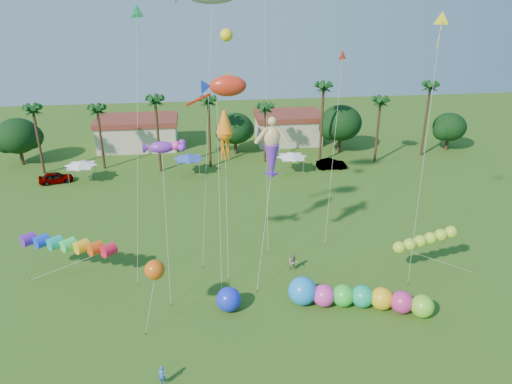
{
  "coord_description": "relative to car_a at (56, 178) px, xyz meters",
  "views": [
    {
      "loc": [
        -4.44,
        -27.27,
        25.61
      ],
      "look_at": [
        0.0,
        10.0,
        9.0
      ],
      "focal_mm": 35.0,
      "sensor_mm": 36.0,
      "label": 1
    }
  ],
  "objects": [
    {
      "name": "tree_line",
      "position": [
        27.08,
        7.63,
        3.55
      ],
      "size": [
        69.46,
        8.91,
        11.0
      ],
      "color": "#3A2819",
      "rests_on": "ground"
    },
    {
      "name": "delta_kite_red",
      "position": [
        32.97,
        -16.43,
        17.17
      ],
      "size": [
        2.31,
        4.4,
        18.83
      ],
      "color": "#F43D1B",
      "rests_on": "ground"
    },
    {
      "name": "fish_kite",
      "position": [
        21.74,
        -21.03,
        15.94
      ],
      "size": [
        5.01,
        7.58,
        17.67
      ],
      "color": "red",
      "rests_on": "ground"
    },
    {
      "name": "tent_row",
      "position": [
        17.52,
        -0.03,
        2.02
      ],
      "size": [
        31.0,
        4.0,
        0.6
      ],
      "color": "white",
      "rests_on": "ground"
    },
    {
      "name": "lobster_kite",
      "position": [
        16.01,
        -24.55,
        11.84
      ],
      "size": [
        3.91,
        5.7,
        13.26
      ],
      "color": "purple",
      "rests_on": "ground"
    },
    {
      "name": "spectator_a",
      "position": [
        15.85,
        -37.48,
        0.06
      ],
      "size": [
        0.61,
        0.44,
        1.57
      ],
      "primitive_type": "imported",
      "rotation": [
        0.0,
        0.0,
        -0.12
      ],
      "color": "#326CB1",
      "rests_on": "ground"
    },
    {
      "name": "merman_kite",
      "position": [
        25.3,
        -22.95,
        10.47
      ],
      "size": [
        3.22,
        5.75,
        13.89
      ],
      "color": "#DDB87D",
      "rests_on": "ground"
    },
    {
      "name": "ground",
      "position": [
        23.52,
        -36.36,
        -0.73
      ],
      "size": [
        160.0,
        160.0,
        0.0
      ],
      "primitive_type": "plane",
      "color": "#285116",
      "rests_on": "ground"
    },
    {
      "name": "blue_ball",
      "position": [
        20.84,
        -29.82,
        0.3
      ],
      "size": [
        2.05,
        2.05,
        2.05
      ],
      "primitive_type": "sphere",
      "color": "#1A2EED",
      "rests_on": "ground"
    },
    {
      "name": "buildings_row",
      "position": [
        20.42,
        13.64,
        1.27
      ],
      "size": [
        35.0,
        7.0,
        4.0
      ],
      "color": "beige",
      "rests_on": "ground"
    },
    {
      "name": "green_worm",
      "position": [
        36.45,
        -26.56,
        2.21
      ],
      "size": [
        10.46,
        3.08,
        3.63
      ],
      "color": "#A9DA30",
      "rests_on": "ground"
    },
    {
      "name": "rainbow_tube",
      "position": [
        8.48,
        -23.82,
        2.17
      ],
      "size": [
        9.16,
        5.4,
        3.47
      ],
      "color": "red",
      "rests_on": "ground"
    },
    {
      "name": "car_b",
      "position": [
        37.48,
        0.73,
        -0.04
      ],
      "size": [
        4.21,
        1.54,
        1.38
      ],
      "primitive_type": "imported",
      "rotation": [
        0.0,
        0.0,
        1.55
      ],
      "color": "#4C4C54",
      "rests_on": "ground"
    },
    {
      "name": "car_a",
      "position": [
        0.0,
        0.0,
        0.0
      ],
      "size": [
        4.57,
        2.7,
        1.46
      ],
      "primitive_type": "imported",
      "rotation": [
        0.0,
        0.0,
        1.81
      ],
      "color": "#4C4C54",
      "rests_on": "ground"
    },
    {
      "name": "squid_kite",
      "position": [
        21.33,
        -21.47,
        11.87
      ],
      "size": [
        1.84,
        5.05,
        14.76
      ],
      "color": "orange",
      "rests_on": "ground"
    },
    {
      "name": "orange_ball_kite",
      "position": [
        15.29,
        -31.17,
        4.43
      ],
      "size": [
        1.9,
        1.82,
        5.93
      ],
      "color": "#DC5912",
      "rests_on": "ground"
    },
    {
      "name": "spectator_b",
      "position": [
        27.17,
        -24.68,
        0.17
      ],
      "size": [
        1.05,
        0.93,
        1.8
      ],
      "primitive_type": "imported",
      "rotation": [
        0.0,
        0.0,
        -0.33
      ],
      "color": "gray",
      "rests_on": "ground"
    },
    {
      "name": "delta_kite_green",
      "position": [
        14.73,
        -21.97,
        21.63
      ],
      "size": [
        2.47,
        3.83,
        23.37
      ],
      "color": "#31D370",
      "rests_on": "ground"
    },
    {
      "name": "delta_kite_yellow",
      "position": [
        38.53,
        -24.23,
        21.07
      ],
      "size": [
        2.31,
        4.4,
        22.79
      ],
      "color": "yellow",
      "rests_on": "ground"
    },
    {
      "name": "caterpillar_inflatable",
      "position": [
        31.16,
        -30.69,
        0.29
      ],
      "size": [
        11.71,
        5.29,
        2.42
      ],
      "rotation": [
        0.0,
        0.0,
        -0.28
      ],
      "color": "#E53CB0",
      "rests_on": "ground"
    }
  ]
}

